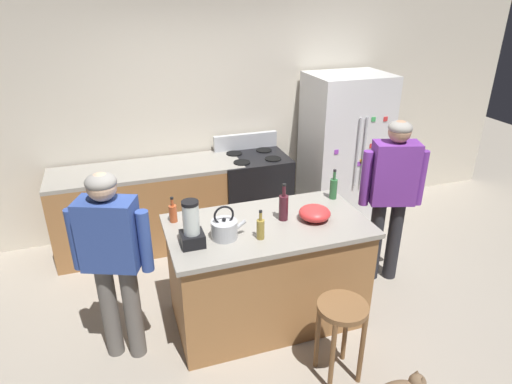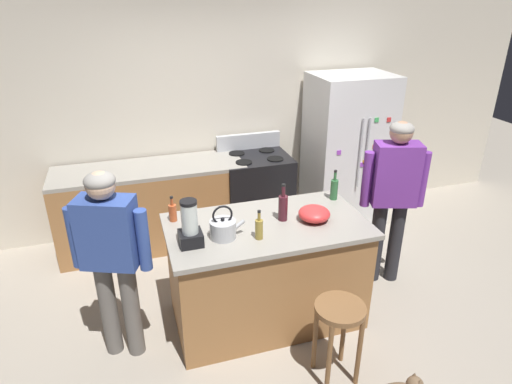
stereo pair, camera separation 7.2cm
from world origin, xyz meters
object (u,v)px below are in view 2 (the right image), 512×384
at_px(kitchen_island, 267,272).
at_px(bottle_cooking_sauce, 173,212).
at_px(person_by_island_left, 111,251).
at_px(stove_range, 256,193).
at_px(person_by_sink_right, 393,189).
at_px(tea_kettle, 223,228).
at_px(mixing_bowl, 314,214).
at_px(bottle_wine, 283,207).
at_px(bottle_vinegar, 259,228).
at_px(bar_stool, 339,322).
at_px(blender_appliance, 190,226).
at_px(bottle_olive_oil, 334,189).
at_px(refrigerator, 347,150).

distance_m(kitchen_island, bottle_cooking_sauce, 0.93).
bearing_deg(person_by_island_left, stove_range, 44.99).
bearing_deg(person_by_sink_right, stove_range, 124.34).
relative_size(kitchen_island, stove_range, 1.46).
bearing_deg(tea_kettle, mixing_bowl, 3.52).
bearing_deg(kitchen_island, tea_kettle, -165.69).
height_order(person_by_sink_right, bottle_wine, person_by_sink_right).
relative_size(stove_range, bottle_cooking_sauce, 5.12).
relative_size(stove_range, mixing_bowl, 4.28).
relative_size(bottle_vinegar, mixing_bowl, 0.91).
height_order(bottle_wine, bottle_vinegar, bottle_wine).
height_order(bottle_cooking_sauce, tea_kettle, tea_kettle).
bearing_deg(bottle_vinegar, stove_range, 73.56).
bearing_deg(person_by_island_left, bar_stool, -26.11).
distance_m(bar_stool, bottle_vinegar, 0.88).
height_order(kitchen_island, blender_appliance, blender_appliance).
bearing_deg(blender_appliance, bar_stool, -35.59).
xyz_separation_m(stove_range, bottle_wine, (-0.23, -1.49, 0.57)).
bearing_deg(bar_stool, mixing_bowl, 81.60).
relative_size(bottle_wine, mixing_bowl, 1.22).
xyz_separation_m(blender_appliance, bottle_olive_oil, (1.35, 0.39, -0.05)).
xyz_separation_m(bottle_vinegar, bottle_olive_oil, (0.84, 0.46, 0.02)).
height_order(stove_range, bottle_wine, bottle_wine).
bearing_deg(person_by_sink_right, refrigerator, 80.17).
distance_m(stove_range, bottle_olive_oil, 1.42).
relative_size(bar_stool, mixing_bowl, 2.48).
xyz_separation_m(refrigerator, mixing_bowl, (-1.12, -1.55, 0.09)).
height_order(bottle_wine, bottle_olive_oil, bottle_wine).
distance_m(person_by_island_left, mixing_bowl, 1.59).
bearing_deg(bottle_cooking_sauce, stove_range, 48.85).
bearing_deg(blender_appliance, refrigerator, 37.18).
bearing_deg(bottle_vinegar, refrigerator, 45.94).
xyz_separation_m(refrigerator, tea_kettle, (-1.89, -1.60, 0.11)).
relative_size(blender_appliance, bottle_vinegar, 1.51).
distance_m(blender_appliance, tea_kettle, 0.26).
bearing_deg(stove_range, person_by_sink_right, -55.66).
bearing_deg(bottle_vinegar, bottle_olive_oil, 28.41).
bearing_deg(bottle_wine, bottle_olive_oil, 22.08).
relative_size(kitchen_island, bottle_wine, 5.10).
bearing_deg(person_by_island_left, bottle_wine, 3.56).
bearing_deg(bottle_wine, mixing_bowl, -18.87).
relative_size(kitchen_island, bottle_vinegar, 6.83).
bearing_deg(kitchen_island, blender_appliance, -168.84).
height_order(refrigerator, blender_appliance, refrigerator).
bearing_deg(mixing_bowl, kitchen_island, 172.53).
relative_size(refrigerator, tea_kettle, 6.46).
bearing_deg(stove_range, person_by_island_left, -135.01).
bearing_deg(mixing_bowl, person_by_sink_right, 15.43).
distance_m(bottle_cooking_sauce, bottle_olive_oil, 1.42).
distance_m(person_by_island_left, bottle_wine, 1.35).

